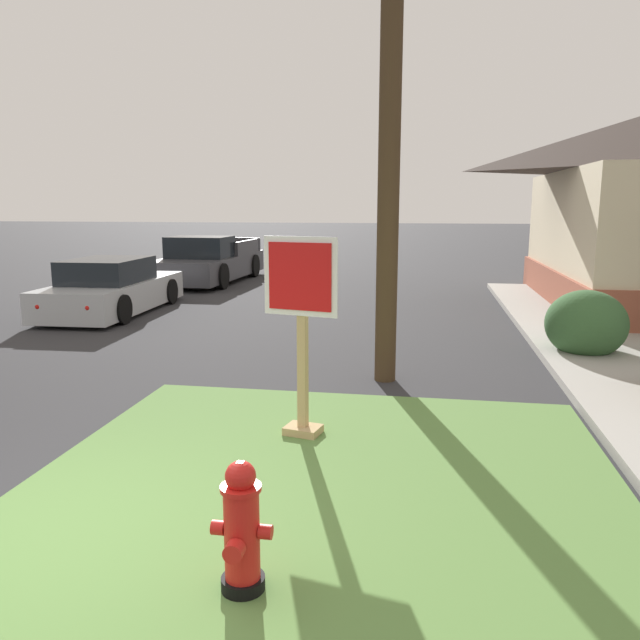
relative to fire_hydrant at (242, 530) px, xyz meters
The scene contains 10 objects.
ground_plane 1.76m from the fire_hydrant, behind, with size 160.00×160.00×0.00m, color #2B2B2D.
grass_corner_patch 1.69m from the fire_hydrant, 81.11° to the left, with size 5.14×5.03×0.08m, color #567F3D.
sidewalk_strip 7.47m from the fire_hydrant, 57.38° to the left, with size 2.20×18.68×0.12m, color #9E9B93.
fire_hydrant is the anchor object (origin of this frame).
stop_sign 2.73m from the fire_hydrant, 93.27° to the left, with size 0.77×0.35×2.05m.
manhole_cover 3.32m from the fire_hydrant, 112.74° to the left, with size 0.70×0.70×0.02m, color black.
parked_sedan_silver 11.31m from the fire_hydrant, 121.75° to the left, with size 1.97×4.45×1.25m.
pickup_truck_charcoal 16.44m from the fire_hydrant, 110.40° to the left, with size 2.27×5.40×1.48m.
utility_pole 6.68m from the fire_hydrant, 83.91° to the left, with size 1.35×0.29×9.15m.
shrub_by_curb 7.87m from the fire_hydrant, 62.45° to the left, with size 1.27×1.27×1.10m, color #335A30.
Camera 1 is at (2.73, -3.63, 2.44)m, focal length 34.76 mm.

